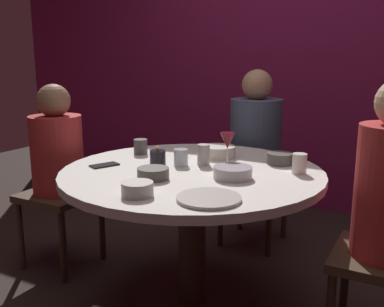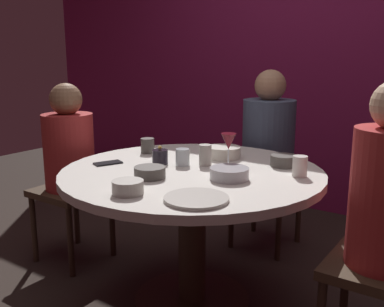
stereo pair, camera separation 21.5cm
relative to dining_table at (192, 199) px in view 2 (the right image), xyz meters
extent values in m
plane|color=#2D231E|center=(0.00, 0.00, -0.57)|extent=(8.00, 8.00, 0.00)
cube|color=maroon|center=(0.00, 1.82, 0.73)|extent=(6.00, 0.10, 2.60)
cylinder|color=silver|center=(0.00, 0.00, 0.14)|extent=(1.29, 1.29, 0.04)
cylinder|color=#332319|center=(0.00, 0.00, -0.23)|extent=(0.14, 0.14, 0.68)
cylinder|color=#2D2116|center=(0.00, 0.00, -0.55)|extent=(0.60, 0.60, 0.03)
cube|color=#3F2D1E|center=(-0.91, 0.00, -0.12)|extent=(0.40, 0.40, 0.04)
cylinder|color=#B22D2D|center=(-0.91, 0.00, 0.13)|extent=(0.30, 0.30, 0.46)
sphere|color=#8C6647|center=(-0.91, 0.00, 0.45)|extent=(0.19, 0.19, 0.19)
cylinder|color=#332319|center=(-1.08, -0.17, -0.35)|extent=(0.04, 0.04, 0.43)
cylinder|color=#332319|center=(-0.74, -0.17, -0.35)|extent=(0.04, 0.04, 0.43)
cylinder|color=#332319|center=(-1.08, 0.17, -0.35)|extent=(0.04, 0.04, 0.43)
cylinder|color=#332319|center=(-0.74, 0.17, -0.35)|extent=(0.04, 0.04, 0.43)
cube|color=#3F2D1E|center=(0.00, 0.88, -0.12)|extent=(0.40, 0.40, 0.04)
cylinder|color=#475670|center=(0.00, 0.88, 0.16)|extent=(0.34, 0.34, 0.52)
sphere|color=tan|center=(0.00, 0.88, 0.52)|extent=(0.20, 0.20, 0.20)
cylinder|color=#332319|center=(-0.17, 1.05, -0.35)|extent=(0.04, 0.04, 0.43)
cylinder|color=#332319|center=(-0.17, 0.71, -0.35)|extent=(0.04, 0.04, 0.43)
cylinder|color=#332319|center=(0.17, 1.05, -0.35)|extent=(0.04, 0.04, 0.43)
cylinder|color=#332319|center=(0.17, 0.71, -0.35)|extent=(0.04, 0.04, 0.43)
cube|color=#3F2D1E|center=(0.90, 0.00, -0.12)|extent=(0.40, 0.40, 0.04)
cylinder|color=#332319|center=(0.73, 0.17, -0.35)|extent=(0.04, 0.04, 0.43)
cylinder|color=black|center=(-0.20, 0.00, 0.19)|extent=(0.08, 0.08, 0.07)
sphere|color=#F9D159|center=(-0.20, 0.00, 0.24)|extent=(0.02, 0.02, 0.02)
cylinder|color=silver|center=(0.13, 0.12, 0.16)|extent=(0.06, 0.06, 0.01)
cylinder|color=silver|center=(0.13, 0.12, 0.21)|extent=(0.01, 0.01, 0.09)
cone|color=maroon|center=(0.13, 0.12, 0.29)|extent=(0.08, 0.08, 0.08)
cylinder|color=#B2ADA3|center=(0.28, -0.38, 0.16)|extent=(0.26, 0.26, 0.01)
cube|color=black|center=(-0.42, -0.15, 0.16)|extent=(0.12, 0.16, 0.01)
cylinder|color=#B7B7BC|center=(0.24, -0.05, 0.18)|extent=(0.18, 0.18, 0.05)
cylinder|color=#B2ADA3|center=(0.01, -0.47, 0.18)|extent=(0.13, 0.13, 0.06)
cylinder|color=#4C4742|center=(0.35, 0.31, 0.18)|extent=(0.13, 0.13, 0.06)
cylinder|color=beige|center=(0.00, 0.31, 0.19)|extent=(0.18, 0.18, 0.06)
cylinder|color=#4C4742|center=(-0.07, -0.24, 0.18)|extent=(0.14, 0.14, 0.05)
cylinder|color=silver|center=(0.48, 0.18, 0.20)|extent=(0.07, 0.07, 0.10)
cylinder|color=#4C4742|center=(-0.42, 0.16, 0.20)|extent=(0.08, 0.08, 0.09)
cylinder|color=silver|center=(-0.09, 0.04, 0.20)|extent=(0.07, 0.07, 0.09)
cylinder|color=#B2ADA3|center=(0.01, 0.11, 0.21)|extent=(0.06, 0.06, 0.11)
camera|label=1|loc=(1.01, -1.85, 0.70)|focal=41.25mm
camera|label=2|loc=(1.19, -1.73, 0.70)|focal=41.25mm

